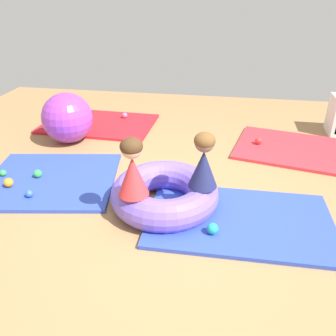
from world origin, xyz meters
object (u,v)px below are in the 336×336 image
child_in_red (132,168)px  play_ball_pink (125,115)px  play_ball_orange (8,183)px  play_ball_yellow (49,126)px  exercise_ball_large (67,118)px  child_in_navy (204,161)px  play_ball_red (258,141)px  play_ball_green (38,174)px  play_ball_teal (213,229)px  play_ball_green_second (3,173)px  play_ball_blue (29,194)px  inflatable_cushion (165,193)px

child_in_red → play_ball_pink: (-0.85, 2.65, -0.49)m
play_ball_orange → play_ball_yellow: bearing=102.2°
exercise_ball_large → play_ball_pink: bearing=61.0°
child_in_navy → play_ball_red: 1.87m
play_ball_green → play_ball_yellow: (-0.57, 1.41, -0.01)m
play_ball_orange → play_ball_teal: bearing=-11.1°
child_in_red → play_ball_green_second: bearing=110.2°
play_ball_teal → play_ball_yellow: play_ball_teal is taller
play_ball_blue → play_ball_orange: play_ball_orange is taller
play_ball_green → exercise_ball_large: size_ratio=0.13×
play_ball_yellow → play_ball_green_second: play_ball_yellow is taller
child_in_navy → child_in_red: bearing=-54.5°
play_ball_green → play_ball_pink: 2.12m
play_ball_green → play_ball_green_second: 0.41m
child_in_navy → play_ball_yellow: bearing=-112.3°
child_in_navy → play_ball_red: (0.64, 1.69, -0.48)m
play_ball_green → play_ball_green_second: play_ball_green is taller
inflatable_cushion → child_in_red: (-0.23, -0.29, 0.42)m
child_in_navy → exercise_ball_large: 2.46m
play_ball_yellow → play_ball_green_second: (0.16, -1.45, -0.00)m
child_in_navy → play_ball_pink: (-1.45, 2.40, -0.49)m
play_ball_teal → play_ball_yellow: (-2.58, 2.09, -0.01)m
child_in_red → play_ball_yellow: 2.76m
play_ball_teal → inflatable_cushion: bearing=141.2°
child_in_navy → play_ball_yellow: 3.05m
play_ball_green → exercise_ball_large: (-0.10, 1.11, 0.26)m
inflatable_cushion → play_ball_teal: inflatable_cushion is taller
play_ball_red → inflatable_cushion: bearing=-121.6°
inflatable_cushion → play_ball_pink: inflatable_cushion is taller
play_ball_green → play_ball_teal: 2.13m
play_ball_green → play_ball_teal: play_ball_teal is taller
play_ball_blue → play_ball_yellow: 1.94m
inflatable_cushion → play_ball_green_second: inflatable_cushion is taller
child_in_navy → play_ball_red: child_in_navy is taller
play_ball_green → play_ball_teal: (2.02, -0.68, 0.01)m
play_ball_green_second → play_ball_yellow: bearing=96.2°
play_ball_red → exercise_ball_large: exercise_ball_large is taller
play_ball_orange → child_in_navy: bearing=-2.1°
play_ball_pink → play_ball_orange: bearing=-105.5°
child_in_navy → play_ball_green: bearing=-86.8°
play_ball_red → play_ball_blue: play_ball_red is taller
play_ball_red → exercise_ball_large: bearing=-174.5°
play_ball_pink → exercise_ball_large: (-0.53, -0.96, 0.26)m
play_ball_blue → play_ball_pink: 2.49m
play_ball_teal → play_ball_red: bearing=75.9°
child_in_navy → play_ball_green_second: 2.37m
play_ball_teal → play_ball_green_second: play_ball_teal is taller
inflatable_cushion → play_ball_orange: bearing=178.8°
child_in_red → play_ball_yellow: size_ratio=7.07×
play_ball_green → exercise_ball_large: exercise_ball_large is taller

